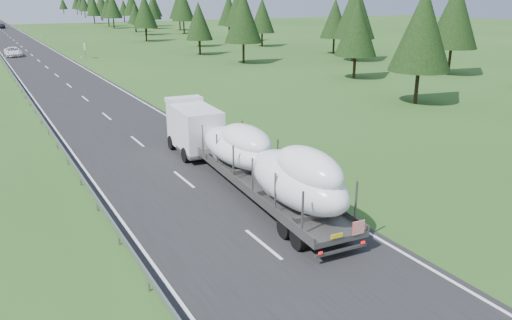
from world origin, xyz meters
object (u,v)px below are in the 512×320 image
highway_sign (85,48)px  distant_van (13,52)px  boat_truck (248,153)px  distant_car_dark (2,26)px

highway_sign → distant_van: 14.00m
boat_truck → distant_van: size_ratio=3.32×
distant_car_dark → distant_van: bearing=-89.1°
highway_sign → distant_car_dark: highway_sign is taller
boat_truck → distant_car_dark: size_ratio=4.10×
boat_truck → distant_van: (-5.46, 74.68, -1.27)m
highway_sign → boat_truck: (-4.70, -65.11, 0.24)m
distant_car_dark → highway_sign: bearing=-82.8°
highway_sign → distant_car_dark: 96.82m
highway_sign → boat_truck: bearing=-94.1°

